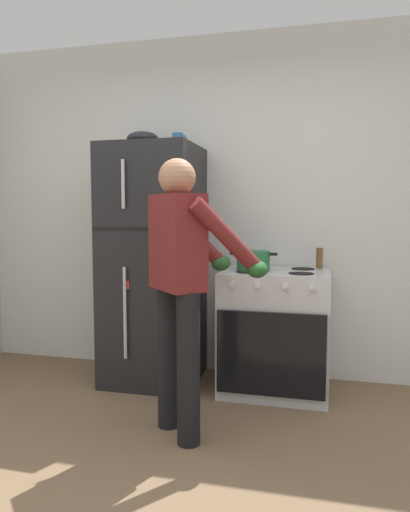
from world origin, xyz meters
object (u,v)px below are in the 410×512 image
person_cook (184,272)px  coffee_mug (178,139)px  mixing_bowl (143,139)px  pepper_mill (320,258)px  refrigerator (154,265)px  red_pot (253,260)px  stove_range (275,331)px

person_cook → coffee_mug: bearing=109.1°
person_cook → coffee_mug: 1.29m
mixing_bowl → pepper_mill: bearing=8.6°
refrigerator → red_pot: refrigerator is taller
refrigerator → mixing_bowl: (-0.08, 0.00, 0.96)m
person_cook → coffee_mug: size_ratio=14.28×
person_cook → refrigerator: bearing=120.4°
stove_range → pepper_mill: 0.64m
stove_range → mixing_bowl: 1.74m
stove_range → red_pot: bearing=-166.1°
refrigerator → mixing_bowl: 0.96m
stove_range → coffee_mug: 1.60m
red_pot → pepper_mill: size_ratio=2.25×
coffee_mug → stove_range: bearing=-4.6°
coffee_mug → mixing_bowl: bearing=-169.2°
person_cook → pepper_mill: bearing=54.0°
person_cook → red_pot: (0.29, 0.78, 0.00)m
coffee_mug → mixing_bowl: size_ratio=0.46×
coffee_mug → pepper_mill: coffee_mug is taller
pepper_mill → mixing_bowl: 1.60m
stove_range → person_cook: (-0.45, -0.82, 0.52)m
red_pot → mixing_bowl: mixing_bowl is taller
stove_range → coffee_mug: (-0.75, 0.06, 1.41)m
refrigerator → coffee_mug: 0.97m
refrigerator → coffee_mug: (0.18, 0.05, 0.95)m
refrigerator → red_pot: (0.78, -0.05, 0.06)m
stove_range → mixing_bowl: mixing_bowl is taller
refrigerator → coffee_mug: size_ratio=16.09×
refrigerator → person_cook: (0.49, -0.83, 0.06)m
mixing_bowl → coffee_mug: bearing=10.8°
stove_range → person_cook: bearing=-118.7°
person_cook → pepper_mill: 1.27m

